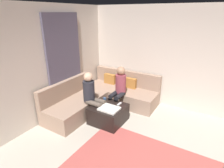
# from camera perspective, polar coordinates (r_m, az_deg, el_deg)

# --- Properties ---
(wall_back) EXTENTS (6.00, 0.12, 2.70)m
(wall_back) POSITION_cam_1_polar(r_m,az_deg,el_deg) (5.06, 24.34, 6.46)
(wall_back) COLOR beige
(wall_back) RESTS_ON ground_plane
(wall_left) EXTENTS (0.12, 6.00, 2.70)m
(wall_left) POSITION_cam_1_polar(r_m,az_deg,el_deg) (4.14, -28.30, 2.77)
(wall_left) COLOR beige
(wall_left) RESTS_ON ground_plane
(curtain_panel) EXTENTS (0.06, 1.10, 2.50)m
(curtain_panel) POSITION_cam_1_polar(r_m,az_deg,el_deg) (4.85, -14.50, 5.88)
(curtain_panel) COLOR #595166
(curtain_panel) RESTS_ON ground_plane
(sectional_couch) EXTENTS (2.10, 2.55, 0.87)m
(sectional_couch) POSITION_cam_1_polar(r_m,az_deg,el_deg) (5.14, -2.89, -4.09)
(sectional_couch) COLOR #9E7F6B
(sectional_couch) RESTS_ON ground_plane
(ottoman) EXTENTS (0.76, 0.76, 0.42)m
(ottoman) POSITION_cam_1_polar(r_m,az_deg,el_deg) (4.47, -1.15, -9.33)
(ottoman) COLOR black
(ottoman) RESTS_ON ground_plane
(folded_blanket) EXTENTS (0.44, 0.36, 0.04)m
(folded_blanket) POSITION_cam_1_polar(r_m,az_deg,el_deg) (4.22, -0.88, -7.72)
(folded_blanket) COLOR white
(folded_blanket) RESTS_ON ottoman
(coffee_mug) EXTENTS (0.08, 0.08, 0.10)m
(coffee_mug) POSITION_cam_1_polar(r_m,az_deg,el_deg) (4.58, -2.31, -4.84)
(coffee_mug) COLOR #334C72
(coffee_mug) RESTS_ON ottoman
(game_remote) EXTENTS (0.05, 0.15, 0.02)m
(game_remote) POSITION_cam_1_polar(r_m,az_deg,el_deg) (4.45, 2.32, -6.23)
(game_remote) COLOR white
(game_remote) RESTS_ON ottoman
(person_on_couch_back) EXTENTS (0.30, 0.60, 1.20)m
(person_on_couch_back) POSITION_cam_1_polar(r_m,az_deg,el_deg) (4.80, 2.17, -1.07)
(person_on_couch_back) COLOR black
(person_on_couch_back) RESTS_ON ground_plane
(person_on_couch_side) EXTENTS (0.60, 0.30, 1.20)m
(person_on_couch_side) POSITION_cam_1_polar(r_m,az_deg,el_deg) (4.41, -6.19, -3.30)
(person_on_couch_side) COLOR brown
(person_on_couch_side) RESTS_ON ground_plane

